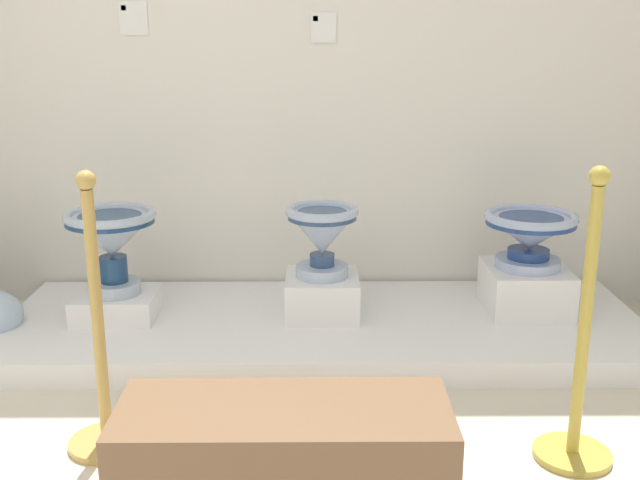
{
  "coord_description": "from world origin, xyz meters",
  "views": [
    {
      "loc": [
        1.66,
        -1.19,
        1.37
      ],
      "look_at": [
        1.69,
        2.05,
        0.47
      ],
      "focal_mm": 42.35,
      "sensor_mm": 36.0,
      "label": 1
    }
  ],
  "objects_px": {
    "plinth_block_squat_floral": "(322,295)",
    "info_placard_first": "(133,18)",
    "antique_toilet_pale_glazed": "(530,232)",
    "stanchion_post_near_right": "(579,378)",
    "antique_toilet_rightmost": "(111,236)",
    "stanchion_post_near_left": "(102,372)",
    "plinth_block_pale_glazed": "(526,289)",
    "info_placard_second": "(323,27)",
    "museum_bench": "(284,473)",
    "antique_toilet_squat_floral": "(322,232)",
    "plinth_block_rightmost": "(117,305)"
  },
  "relations": [
    {
      "from": "info_placard_first",
      "to": "stanchion_post_near_left",
      "type": "xyz_separation_m",
      "value": [
        0.16,
        -1.45,
        -1.16
      ]
    },
    {
      "from": "antique_toilet_rightmost",
      "to": "antique_toilet_squat_floral",
      "type": "bearing_deg",
      "value": 1.81
    },
    {
      "from": "museum_bench",
      "to": "plinth_block_rightmost",
      "type": "bearing_deg",
      "value": 120.03
    },
    {
      "from": "info_placard_second",
      "to": "antique_toilet_pale_glazed",
      "type": "bearing_deg",
      "value": -25.33
    },
    {
      "from": "plinth_block_squat_floral",
      "to": "info_placard_first",
      "type": "distance_m",
      "value": 1.6
    },
    {
      "from": "plinth_block_pale_glazed",
      "to": "antique_toilet_pale_glazed",
      "type": "xyz_separation_m",
      "value": [
        0.0,
        0.0,
        0.27
      ]
    },
    {
      "from": "plinth_block_squat_floral",
      "to": "antique_toilet_squat_floral",
      "type": "xyz_separation_m",
      "value": [
        0.0,
        -0.0,
        0.3
      ]
    },
    {
      "from": "antique_toilet_rightmost",
      "to": "stanchion_post_near_left",
      "type": "xyz_separation_m",
      "value": [
        0.19,
        -0.93,
        -0.22
      ]
    },
    {
      "from": "plinth_block_rightmost",
      "to": "antique_toilet_rightmost",
      "type": "bearing_deg",
      "value": 75.96
    },
    {
      "from": "plinth_block_rightmost",
      "to": "museum_bench",
      "type": "height_order",
      "value": "museum_bench"
    },
    {
      "from": "antique_toilet_rightmost",
      "to": "info_placard_first",
      "type": "distance_m",
      "value": 1.07
    },
    {
      "from": "plinth_block_squat_floral",
      "to": "plinth_block_pale_glazed",
      "type": "distance_m",
      "value": 0.95
    },
    {
      "from": "info_placard_first",
      "to": "museum_bench",
      "type": "height_order",
      "value": "info_placard_first"
    },
    {
      "from": "antique_toilet_squat_floral",
      "to": "plinth_block_pale_glazed",
      "type": "height_order",
      "value": "antique_toilet_squat_floral"
    },
    {
      "from": "plinth_block_squat_floral",
      "to": "antique_toilet_squat_floral",
      "type": "bearing_deg",
      "value": -90.0
    },
    {
      "from": "plinth_block_rightmost",
      "to": "info_placard_first",
      "type": "xyz_separation_m",
      "value": [
        0.04,
        0.52,
        1.27
      ]
    },
    {
      "from": "antique_toilet_squat_floral",
      "to": "plinth_block_pale_glazed",
      "type": "bearing_deg",
      "value": 2.73
    },
    {
      "from": "info_placard_second",
      "to": "stanchion_post_near_left",
      "type": "xyz_separation_m",
      "value": [
        -0.76,
        -1.45,
        -1.12
      ]
    },
    {
      "from": "antique_toilet_pale_glazed",
      "to": "stanchion_post_near_left",
      "type": "xyz_separation_m",
      "value": [
        -1.7,
        -1.01,
        -0.21
      ]
    },
    {
      "from": "plinth_block_rightmost",
      "to": "antique_toilet_rightmost",
      "type": "height_order",
      "value": "antique_toilet_rightmost"
    },
    {
      "from": "plinth_block_pale_glazed",
      "to": "museum_bench",
      "type": "height_order",
      "value": "museum_bench"
    },
    {
      "from": "info_placard_first",
      "to": "antique_toilet_pale_glazed",
      "type": "bearing_deg",
      "value": -13.51
    },
    {
      "from": "antique_toilet_pale_glazed",
      "to": "stanchion_post_near_left",
      "type": "relative_size",
      "value": 0.44
    },
    {
      "from": "plinth_block_rightmost",
      "to": "plinth_block_squat_floral",
      "type": "xyz_separation_m",
      "value": [
        0.94,
        0.03,
        0.04
      ]
    },
    {
      "from": "info_placard_first",
      "to": "info_placard_second",
      "type": "distance_m",
      "value": 0.91
    },
    {
      "from": "antique_toilet_squat_floral",
      "to": "antique_toilet_pale_glazed",
      "type": "height_order",
      "value": "antique_toilet_squat_floral"
    },
    {
      "from": "antique_toilet_rightmost",
      "to": "antique_toilet_pale_glazed",
      "type": "distance_m",
      "value": 1.89
    },
    {
      "from": "antique_toilet_pale_glazed",
      "to": "stanchion_post_near_right",
      "type": "xyz_separation_m",
      "value": [
        -0.13,
        -1.1,
        -0.2
      ]
    },
    {
      "from": "antique_toilet_rightmost",
      "to": "stanchion_post_near_left",
      "type": "relative_size",
      "value": 0.42
    },
    {
      "from": "plinth_block_rightmost",
      "to": "info_placard_first",
      "type": "distance_m",
      "value": 1.37
    },
    {
      "from": "info_placard_second",
      "to": "stanchion_post_near_right",
      "type": "xyz_separation_m",
      "value": [
        0.81,
        -1.54,
        -1.1
      ]
    },
    {
      "from": "plinth_block_squat_floral",
      "to": "stanchion_post_near_left",
      "type": "xyz_separation_m",
      "value": [
        -0.74,
        -0.96,
        0.07
      ]
    },
    {
      "from": "stanchion_post_near_right",
      "to": "plinth_block_squat_floral",
      "type": "bearing_deg",
      "value": 127.99
    },
    {
      "from": "info_placard_second",
      "to": "museum_bench",
      "type": "bearing_deg",
      "value": -93.82
    },
    {
      "from": "antique_toilet_squat_floral",
      "to": "antique_toilet_pale_glazed",
      "type": "relative_size",
      "value": 0.79
    },
    {
      "from": "antique_toilet_rightmost",
      "to": "plinth_block_squat_floral",
      "type": "bearing_deg",
      "value": 1.81
    },
    {
      "from": "plinth_block_pale_glazed",
      "to": "stanchion_post_near_left",
      "type": "xyz_separation_m",
      "value": [
        -1.7,
        -1.01,
        0.06
      ]
    },
    {
      "from": "plinth_block_rightmost",
      "to": "stanchion_post_near_left",
      "type": "distance_m",
      "value": 0.96
    },
    {
      "from": "plinth_block_rightmost",
      "to": "museum_bench",
      "type": "bearing_deg",
      "value": -59.97
    },
    {
      "from": "antique_toilet_squat_floral",
      "to": "antique_toilet_pale_glazed",
      "type": "bearing_deg",
      "value": 2.73
    },
    {
      "from": "antique_toilet_squat_floral",
      "to": "info_placard_first",
      "type": "relative_size",
      "value": 2.09
    },
    {
      "from": "plinth_block_rightmost",
      "to": "stanchion_post_near_right",
      "type": "xyz_separation_m",
      "value": [
        1.76,
        -1.02,
        0.12
      ]
    },
    {
      "from": "plinth_block_rightmost",
      "to": "antique_toilet_squat_floral",
      "type": "xyz_separation_m",
      "value": [
        0.94,
        0.03,
        0.34
      ]
    },
    {
      "from": "plinth_block_squat_floral",
      "to": "info_placard_second",
      "type": "height_order",
      "value": "info_placard_second"
    },
    {
      "from": "stanchion_post_near_right",
      "to": "plinth_block_pale_glazed",
      "type": "bearing_deg",
      "value": 83.3
    },
    {
      "from": "plinth_block_rightmost",
      "to": "antique_toilet_squat_floral",
      "type": "relative_size",
      "value": 1.1
    },
    {
      "from": "info_placard_first",
      "to": "stanchion_post_near_left",
      "type": "distance_m",
      "value": 1.87
    },
    {
      "from": "info_placard_second",
      "to": "museum_bench",
      "type": "relative_size",
      "value": 0.16
    },
    {
      "from": "plinth_block_pale_glazed",
      "to": "plinth_block_squat_floral",
      "type": "bearing_deg",
      "value": -177.27
    },
    {
      "from": "plinth_block_squat_floral",
      "to": "stanchion_post_near_right",
      "type": "distance_m",
      "value": 1.34
    }
  ]
}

